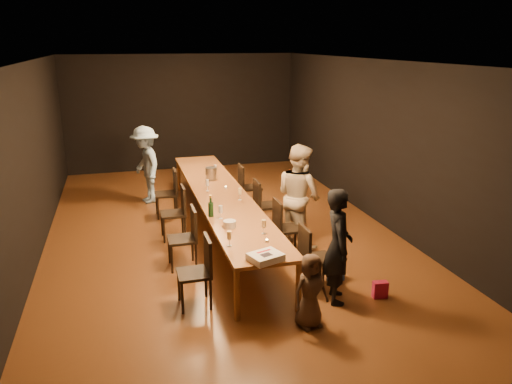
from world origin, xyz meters
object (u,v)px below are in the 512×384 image
object	(u,v)px
chair_right_3	(250,187)
chair_left_1	(182,238)
birthday_cake	(265,257)
plate_stack	(230,224)
woman_birthday	(338,246)
champagne_bottle	(211,206)
chair_left_2	(173,213)
man_blue	(146,165)
chair_right_2	(267,205)
chair_right_1	(289,228)
woman_tan	(299,196)
ice_bucket	(211,173)
chair_left_3	(166,193)
chair_right_0	(317,258)
table	(221,196)
chair_left_0	(194,273)
child	(310,291)

from	to	relation	value
chair_right_3	chair_left_1	bearing A→B (deg)	-35.31
birthday_cake	plate_stack	xyz separation A→B (m)	(-0.18, 1.21, 0.01)
woman_birthday	champagne_bottle	xyz separation A→B (m)	(-1.37, 1.62, 0.14)
chair_left_2	man_blue	distance (m)	2.26
chair_right_2	plate_stack	size ratio (longest dim) A/B	5.05
man_blue	chair_right_1	bearing A→B (deg)	16.53
woman_tan	ice_bucket	xyz separation A→B (m)	(-1.14, 1.80, 0.00)
plate_stack	champagne_bottle	world-z (taller)	champagne_bottle
plate_stack	woman_birthday	bearing A→B (deg)	-42.03
chair_right_1	chair_left_3	size ratio (longest dim) A/B	1.00
chair_right_0	ice_bucket	world-z (taller)	ice_bucket
chair_left_3	chair_right_1	bearing A→B (deg)	-144.69
woman_tan	birthday_cake	distance (m)	2.37
chair_right_1	woman_tan	xyz separation A→B (m)	(0.30, 0.37, 0.40)
chair_right_0	chair_left_2	bearing A→B (deg)	-144.69
champagne_bottle	ice_bucket	bearing A→B (deg)	79.53
man_blue	chair_left_3	bearing A→B (deg)	2.64
table	birthday_cake	world-z (taller)	birthday_cake
chair_right_2	plate_stack	xyz separation A→B (m)	(-1.06, -1.67, 0.34)
table	woman_tan	bearing A→B (deg)	-35.68
chair_left_0	man_blue	distance (m)	4.64
chair_left_1	woman_birthday	world-z (taller)	woman_birthday
man_blue	child	size ratio (longest dim) A/B	1.75
woman_tan	plate_stack	bearing A→B (deg)	100.18
woman_tan	chair_right_0	bearing A→B (deg)	147.49
chair_right_0	chair_left_3	world-z (taller)	same
man_blue	child	xyz separation A→B (m)	(1.57, -5.47, -0.35)
chair_right_3	woman_birthday	world-z (taller)	woman_birthday
woman_birthday	ice_bucket	size ratio (longest dim) A/B	6.59
table	chair_left_1	xyz separation A→B (m)	(-0.85, -1.20, -0.24)
chair_right_2	chair_left_1	distance (m)	2.08
chair_left_0	plate_stack	world-z (taller)	chair_left_0
chair_left_0	chair_right_0	bearing A→B (deg)	-90.00
chair_right_2	chair_right_0	bearing A→B (deg)	-0.00
chair_left_3	birthday_cake	xyz separation A→B (m)	(0.82, -4.08, 0.33)
table	ice_bucket	distance (m)	0.98
table	man_blue	xyz separation A→B (m)	(-1.15, 2.22, 0.12)
chair_left_2	champagne_bottle	size ratio (longest dim) A/B	2.76
chair_left_0	man_blue	bearing A→B (deg)	3.72
woman_birthday	ice_bucket	xyz separation A→B (m)	(-0.98, 3.72, 0.09)
chair_right_0	woman_tan	size ratio (longest dim) A/B	0.54
chair_right_1	birthday_cake	world-z (taller)	chair_right_1
table	chair_right_2	bearing A→B (deg)	0.00
man_blue	child	distance (m)	5.70
chair_right_1	chair_right_2	distance (m)	1.20
birthday_cake	woman_birthday	bearing A→B (deg)	-12.05
chair_left_2	champagne_bottle	world-z (taller)	champagne_bottle
chair_right_1	chair_left_0	distance (m)	2.08
chair_right_0	chair_right_2	distance (m)	2.40
woman_birthday	chair_right_3	bearing A→B (deg)	17.05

